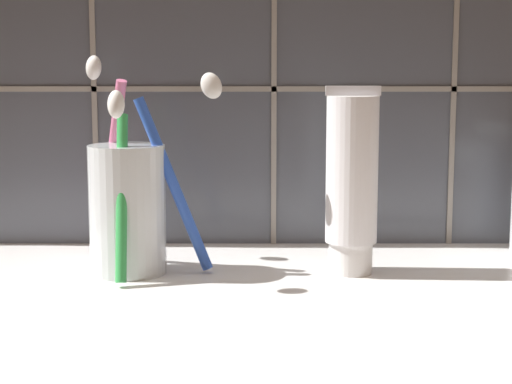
# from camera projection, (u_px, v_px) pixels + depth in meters

# --- Properties ---
(sink_counter) EXTENTS (0.69, 0.40, 0.02)m
(sink_counter) POSITION_uv_depth(u_px,v_px,m) (257.00, 309.00, 0.65)
(sink_counter) COLOR white
(sink_counter) RESTS_ON ground
(tile_wall_backsplash) EXTENTS (0.79, 0.02, 0.45)m
(tile_wall_backsplash) POSITION_uv_depth(u_px,v_px,m) (256.00, 32.00, 0.82)
(tile_wall_backsplash) COLOR #4C515B
(tile_wall_backsplash) RESTS_ON ground
(toothbrush_cup) EXTENTS (0.13, 0.14, 0.18)m
(toothbrush_cup) POSITION_uv_depth(u_px,v_px,m) (129.00, 204.00, 0.71)
(toothbrush_cup) COLOR silver
(toothbrush_cup) RESTS_ON sink_counter
(toothpaste_tube) EXTENTS (0.05, 0.04, 0.16)m
(toothpaste_tube) POSITION_uv_depth(u_px,v_px,m) (353.00, 181.00, 0.71)
(toothpaste_tube) COLOR white
(toothpaste_tube) RESTS_ON sink_counter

